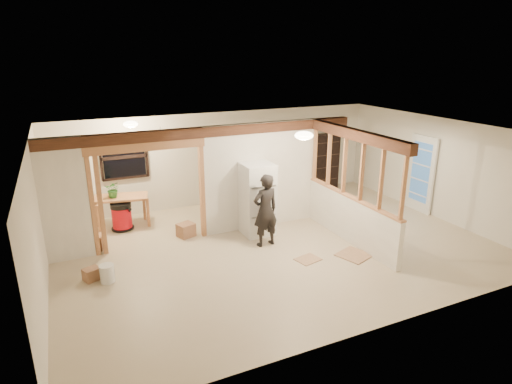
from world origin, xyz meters
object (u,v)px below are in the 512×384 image
bookshelf (325,162)px  shop_vac (122,216)px  refrigerator (257,199)px  woman (265,210)px  work_table (122,212)px

bookshelf → shop_vac: bearing=-173.4°
refrigerator → woman: size_ratio=1.04×
work_table → bookshelf: (6.06, 0.53, 0.47)m
shop_vac → bookshelf: (6.10, 0.70, 0.51)m
shop_vac → woman: bearing=-39.1°
work_table → refrigerator: bearing=-19.5°
bookshelf → work_table: bearing=-175.0°
work_table → shop_vac: size_ratio=1.80×
work_table → shop_vac: work_table is taller
refrigerator → work_table: bearing=148.5°
woman → bookshelf: size_ratio=0.94×
work_table → bookshelf: bookshelf is taller
refrigerator → bookshelf: bearing=34.1°
refrigerator → work_table: 3.28m
refrigerator → woman: refrigerator is taller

